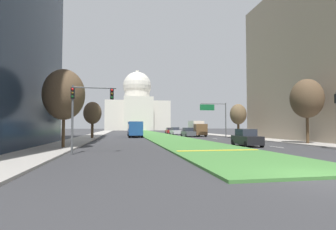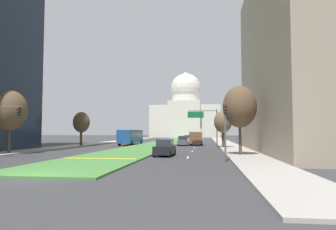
{
  "view_description": "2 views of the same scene",
  "coord_description": "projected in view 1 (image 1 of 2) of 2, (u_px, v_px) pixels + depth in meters",
  "views": [
    {
      "loc": [
        -7.64,
        -8.88,
        2.12
      ],
      "look_at": [
        2.67,
        48.66,
        4.67
      ],
      "focal_mm": 27.27,
      "sensor_mm": 36.0,
      "label": 1
    },
    {
      "loc": [
        9.67,
        -15.24,
        2.6
      ],
      "look_at": [
        2.2,
        42.25,
        5.92
      ],
      "focal_mm": 31.38,
      "sensor_mm": 36.0,
      "label": 2
    }
  ],
  "objects": [
    {
      "name": "street_tree_right_near",
      "position": [
        307.0,
        99.0,
        29.41
      ],
      "size": [
        3.62,
        3.62,
        7.57
      ],
      "color": "#4C3823",
      "rests_on": "ground_plane"
    },
    {
      "name": "sedan_midblock",
      "position": [
        188.0,
        132.0,
        50.79
      ],
      "size": [
        2.14,
        4.31,
        1.81
      ],
      "color": "#4C5156",
      "rests_on": "ground_plane"
    },
    {
      "name": "sidewalk_right",
      "position": [
        211.0,
        134.0,
        62.31
      ],
      "size": [
        4.0,
        114.14,
        0.15
      ],
      "primitive_type": "cube",
      "color": "#9E9991",
      "rests_on": "ground_plane"
    },
    {
      "name": "box_truck_delivery",
      "position": [
        197.0,
        128.0,
        53.08
      ],
      "size": [
        2.4,
        6.4,
        3.2
      ],
      "color": "brown",
      "rests_on": "ground_plane"
    },
    {
      "name": "capitol_building",
      "position": [
        137.0,
        108.0,
        134.47
      ],
      "size": [
        32.22,
        25.4,
        31.71
      ],
      "color": "beige",
      "rests_on": "ground_plane"
    },
    {
      "name": "sedan_far_horizon",
      "position": [
        169.0,
        131.0,
        72.57
      ],
      "size": [
        2.01,
        4.69,
        1.67
      ],
      "color": "maroon",
      "rests_on": "ground_plane"
    },
    {
      "name": "median_curb_nose",
      "position": [
        218.0,
        150.0,
        20.59
      ],
      "size": [
        6.83,
        0.5,
        0.04
      ],
      "primitive_type": "cube",
      "color": "gold",
      "rests_on": "grass_median"
    },
    {
      "name": "street_tree_left_near",
      "position": [
        64.0,
        95.0,
        23.91
      ],
      "size": [
        3.81,
        3.81,
        7.46
      ],
      "color": "#4C3823",
      "rests_on": "ground_plane"
    },
    {
      "name": "city_bus",
      "position": [
        135.0,
        128.0,
        50.32
      ],
      "size": [
        2.62,
        11.0,
        2.95
      ],
      "color": "#1E4C8C",
      "rests_on": "ground_plane"
    },
    {
      "name": "street_tree_right_mid",
      "position": [
        238.0,
        114.0,
        44.71
      ],
      "size": [
        2.87,
        2.87,
        6.0
      ],
      "color": "#4C3823",
      "rests_on": "ground_plane"
    },
    {
      "name": "ground_plane",
      "position": [
        150.0,
        134.0,
        72.34
      ],
      "size": [
        279.01,
        279.01,
        0.0
      ],
      "primitive_type": "plane",
      "color": "#333335"
    },
    {
      "name": "street_tree_left_mid",
      "position": [
        92.0,
        113.0,
        42.3
      ],
      "size": [
        2.96,
        2.96,
        6.16
      ],
      "color": "#4C3823",
      "rests_on": "ground_plane"
    },
    {
      "name": "lane_dashes_right",
      "position": [
        210.0,
        138.0,
        45.5
      ],
      "size": [
        0.16,
        43.54,
        0.01
      ],
      "color": "silver",
      "rests_on": "ground_plane"
    },
    {
      "name": "sedan_lead_stopped",
      "position": [
        246.0,
        138.0,
        26.83
      ],
      "size": [
        2.03,
        4.23,
        1.81
      ],
      "color": "black",
      "rests_on": "ground_plane"
    },
    {
      "name": "sidewalk_left",
      "position": [
        94.0,
        135.0,
        57.44
      ],
      "size": [
        4.0,
        114.14,
        0.15
      ],
      "primitive_type": "cube",
      "color": "#9E9991",
      "rests_on": "ground_plane"
    },
    {
      "name": "traffic_light_near_left",
      "position": [
        84.0,
        104.0,
        19.27
      ],
      "size": [
        3.34,
        0.35,
        5.2
      ],
      "color": "#515456",
      "rests_on": "ground_plane"
    },
    {
      "name": "grass_median",
      "position": [
        152.0,
        134.0,
        66.11
      ],
      "size": [
        7.59,
        114.14,
        0.14
      ],
      "primitive_type": "cube",
      "color": "#427A38",
      "rests_on": "ground_plane"
    },
    {
      "name": "sedan_distant",
      "position": [
        175.0,
        131.0,
        63.57
      ],
      "size": [
        2.19,
        4.23,
        1.82
      ],
      "color": "#BCBCC1",
      "rests_on": "ground_plane"
    },
    {
      "name": "overhead_guide_sign",
      "position": [
        216.0,
        113.0,
        47.68
      ],
      "size": [
        5.17,
        0.2,
        6.5
      ],
      "color": "#515456",
      "rests_on": "ground_plane"
    }
  ]
}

